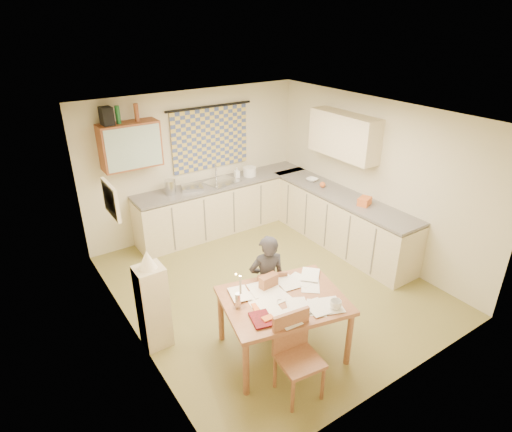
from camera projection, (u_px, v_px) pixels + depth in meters
floor at (269, 285)px, 6.31m from camera, size 4.00×4.50×0.02m
ceiling at (272, 114)px, 5.22m from camera, size 4.00×4.50×0.02m
wall_back at (195, 163)px, 7.46m from camera, size 4.00×0.02×2.50m
wall_front at (408, 289)px, 4.08m from camera, size 4.00×0.02×2.50m
wall_left at (124, 249)px, 4.76m from camera, size 0.02×4.50×2.50m
wall_right at (373, 178)px, 6.78m from camera, size 0.02×4.50×2.50m
window_blind at (210, 139)px, 7.41m from camera, size 1.45×0.03×1.05m
curtain_rod at (209, 107)px, 7.15m from camera, size 1.60×0.04×0.04m
wall_cabinet at (130, 145)px, 6.51m from camera, size 0.90×0.34×0.70m
wall_cabinet_glass at (134, 148)px, 6.38m from camera, size 0.84×0.02×0.64m
upper_cabinet_right at (344, 135)px, 6.84m from camera, size 0.34×1.30×0.70m
framed_print at (111, 200)px, 4.88m from camera, size 0.04×0.50×0.40m
print_canvas at (113, 199)px, 4.89m from camera, size 0.01×0.42×0.32m
counter_back at (225, 205)px, 7.77m from camera, size 3.30×0.62×0.92m
counter_right at (339, 220)px, 7.23m from camera, size 0.62×2.95×0.92m
stove at (390, 248)px, 6.43m from camera, size 0.55×0.55×0.86m
sink at (222, 184)px, 7.56m from camera, size 0.63×0.55×0.10m
tap at (216, 172)px, 7.61m from camera, size 0.04×0.04×0.28m
dish_rack at (192, 187)px, 7.24m from camera, size 0.43×0.39×0.06m
kettle at (170, 187)px, 7.01m from camera, size 0.19×0.19×0.24m
mixing_bowl at (250, 171)px, 7.80m from camera, size 0.28×0.28×0.16m
soap_bottle at (237, 172)px, 7.71m from camera, size 0.10×0.10×0.19m
bowl at (312, 180)px, 7.58m from camera, size 0.29×0.29×0.05m
orange_bag at (365, 201)px, 6.63m from camera, size 0.26×0.23×0.12m
fruit_orange at (323, 185)px, 7.29m from camera, size 0.10×0.10×0.10m
speaker at (107, 116)px, 6.16m from camera, size 0.17×0.21×0.26m
bottle_green at (118, 115)px, 6.24m from camera, size 0.08×0.08×0.26m
bottle_brown at (136, 112)px, 6.38m from camera, size 0.08×0.08×0.26m
dining_table at (283, 325)px, 4.93m from camera, size 1.53×1.29×0.75m
chair_far at (268, 304)px, 5.47m from camera, size 0.47×0.47×0.82m
chair_near at (298, 371)px, 4.42m from camera, size 0.46×0.46×0.92m
person at (267, 281)px, 5.30m from camera, size 0.63×0.56×1.26m
shelf_stand at (153, 307)px, 4.97m from camera, size 0.32×0.30×1.07m
lampshade at (147, 259)px, 4.69m from camera, size 0.20×0.20×0.22m
letter_rack at (269, 281)px, 4.93m from camera, size 0.23×0.12×0.16m
mug at (336, 305)px, 4.59m from camera, size 0.23×0.23×0.10m
magazine at (252, 321)px, 4.40m from camera, size 0.34×0.38×0.03m
book at (254, 310)px, 4.57m from camera, size 0.29×0.31×0.02m
orange_box at (268, 319)px, 4.42m from camera, size 0.12×0.09×0.04m
eyeglasses at (308, 313)px, 4.53m from camera, size 0.13×0.05×0.02m
candle_holder at (238, 300)px, 4.59m from camera, size 0.07×0.07×0.18m
candle at (240, 285)px, 4.51m from camera, size 0.02×0.02×0.22m
candle_flame at (236, 274)px, 4.47m from camera, size 0.02×0.02×0.02m
papers at (288, 296)px, 4.79m from camera, size 1.23×1.07×0.03m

